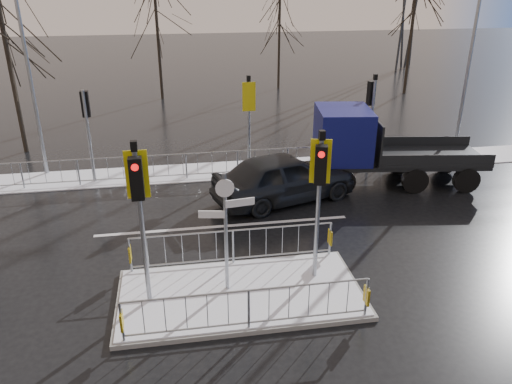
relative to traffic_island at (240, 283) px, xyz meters
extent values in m
plane|color=black|center=(0.01, -0.01, -0.39)|extent=(120.00, 120.00, 0.00)
cube|color=white|center=(0.01, 8.59, -0.37)|extent=(30.00, 2.00, 0.04)
cube|color=silver|center=(0.01, 3.79, -0.39)|extent=(8.00, 0.15, 0.01)
cube|color=slate|center=(0.01, -0.01, -0.33)|extent=(6.00, 3.00, 0.12)
cube|color=white|center=(0.01, -0.01, -0.26)|extent=(5.85, 2.85, 0.03)
cube|color=gold|center=(-2.69, -1.39, 0.28)|extent=(0.05, 0.28, 0.42)
cube|color=gold|center=(2.71, -1.39, 0.28)|extent=(0.05, 0.28, 0.42)
cube|color=gold|center=(-2.69, 1.37, 0.28)|extent=(0.05, 0.28, 0.42)
cube|color=gold|center=(2.71, 1.37, 0.28)|extent=(0.05, 0.28, 0.42)
cylinder|color=gray|center=(-2.19, -0.01, 1.63)|extent=(0.11, 0.11, 3.80)
cube|color=black|center=(-2.19, -0.19, 2.98)|extent=(0.28, 0.22, 0.95)
cylinder|color=red|center=(-2.19, -0.30, 3.28)|extent=(0.16, 0.04, 0.16)
cube|color=#CFBE0C|center=(-2.19, 0.06, 2.98)|extent=(0.50, 0.03, 1.10)
cube|color=black|center=(-2.19, -0.01, 3.65)|extent=(0.14, 0.14, 0.22)
cylinder|color=gray|center=(2.01, 0.39, 1.58)|extent=(0.11, 0.11, 3.70)
cube|color=black|center=(1.96, 0.22, 2.88)|extent=(0.33, 0.28, 0.95)
cylinder|color=red|center=(1.94, 0.11, 3.18)|extent=(0.16, 0.08, 0.16)
cube|color=#CFBE0C|center=(2.03, 0.46, 2.88)|extent=(0.49, 0.16, 1.10)
cube|color=black|center=(2.01, 0.39, 3.55)|extent=(0.14, 0.14, 0.22)
cylinder|color=gray|center=(-0.29, 0.19, 1.28)|extent=(0.09, 0.09, 3.10)
cube|color=silver|center=(0.06, 0.19, 2.08)|extent=(0.70, 0.14, 0.18)
cube|color=silver|center=(-0.61, 0.19, 1.83)|extent=(0.62, 0.15, 0.18)
cylinder|color=silver|center=(-0.29, 0.16, 2.48)|extent=(0.44, 0.03, 0.44)
cylinder|color=gray|center=(-4.49, 8.29, 1.40)|extent=(0.11, 0.11, 3.50)
cube|color=black|center=(-4.49, 8.47, 2.60)|extent=(0.28, 0.22, 0.95)
cylinder|color=red|center=(-4.49, 8.58, 2.90)|extent=(0.16, 0.04, 0.16)
cylinder|color=gray|center=(1.51, 8.29, 1.45)|extent=(0.11, 0.11, 3.60)
cube|color=black|center=(1.51, 8.47, 2.70)|extent=(0.28, 0.22, 0.95)
cylinder|color=red|center=(1.51, 8.58, 3.00)|extent=(0.16, 0.04, 0.16)
cube|color=#CFBE0C|center=(1.51, 8.22, 2.70)|extent=(0.50, 0.03, 1.10)
cube|color=black|center=(1.51, 8.29, 3.37)|extent=(0.14, 0.14, 0.22)
cylinder|color=gray|center=(6.51, 8.29, 1.40)|extent=(0.11, 0.11, 3.50)
cube|color=black|center=(6.46, 8.46, 2.60)|extent=(0.33, 0.28, 0.95)
cylinder|color=red|center=(6.44, 8.57, 2.90)|extent=(0.16, 0.08, 0.16)
cube|color=black|center=(6.51, 8.29, 3.27)|extent=(0.14, 0.14, 0.22)
imported|color=black|center=(2.32, 5.46, 0.47)|extent=(5.45, 3.45, 1.73)
cylinder|color=black|center=(4.52, 5.66, 0.08)|extent=(0.97, 0.41, 0.94)
cylinder|color=black|center=(4.80, 7.62, 0.08)|extent=(0.97, 0.41, 0.94)
cylinder|color=black|center=(7.14, 5.29, 0.08)|extent=(0.97, 0.41, 0.94)
cylinder|color=black|center=(7.41, 7.25, 0.08)|extent=(0.97, 0.41, 0.94)
cylinder|color=black|center=(9.00, 5.03, 0.08)|extent=(0.97, 0.41, 0.94)
cylinder|color=black|center=(9.28, 6.99, 0.08)|extent=(0.97, 0.41, 0.94)
cube|color=black|center=(6.90, 6.33, 0.53)|extent=(6.46, 3.01, 0.15)
cube|color=navy|center=(4.75, 6.63, 1.55)|extent=(2.18, 2.50, 1.88)
cube|color=black|center=(5.66, 6.50, 1.93)|extent=(0.30, 1.87, 1.04)
cube|color=#2D3033|center=(4.19, 6.71, 0.50)|extent=(0.41, 2.16, 0.33)
cube|color=black|center=(7.93, 6.18, 0.66)|extent=(4.42, 2.82, 0.11)
cube|color=black|center=(5.92, 6.46, 1.42)|extent=(0.39, 2.25, 1.41)
cylinder|color=black|center=(-7.99, 12.49, 3.29)|extent=(0.20, 0.20, 7.36)
cylinder|color=black|center=(-1.99, 21.99, 3.06)|extent=(0.19, 0.19, 6.90)
cylinder|color=black|center=(6.01, 23.99, 2.60)|extent=(0.16, 0.16, 5.98)
cylinder|color=black|center=(14.01, 20.99, 3.29)|extent=(0.20, 0.20, 7.36)
cylinder|color=gray|center=(10.51, 8.49, 3.61)|extent=(0.14, 0.14, 8.00)
cylinder|color=gray|center=(-6.49, 9.49, 3.71)|extent=(0.14, 0.14, 8.20)
camera|label=1|loc=(-1.31, -10.22, 6.95)|focal=35.00mm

